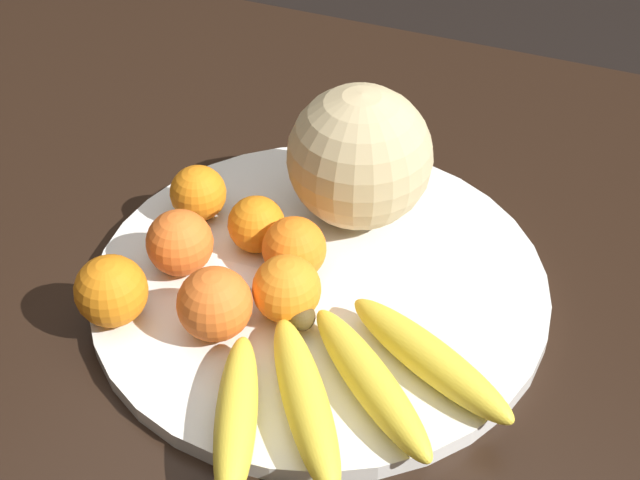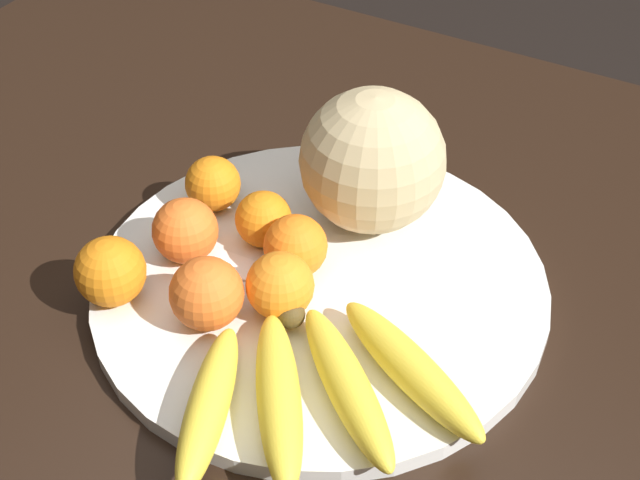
{
  "view_description": "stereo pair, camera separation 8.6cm",
  "coord_description": "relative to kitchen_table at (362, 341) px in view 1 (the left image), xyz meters",
  "views": [
    {
      "loc": [
        -0.2,
        0.62,
        1.35
      ],
      "look_at": [
        0.04,
        0.02,
        0.79
      ],
      "focal_mm": 50.0,
      "sensor_mm": 36.0,
      "label": 1
    },
    {
      "loc": [
        -0.27,
        0.58,
        1.35
      ],
      "look_at": [
        0.04,
        0.02,
        0.79
      ],
      "focal_mm": 50.0,
      "sensor_mm": 36.0,
      "label": 2
    }
  ],
  "objects": [
    {
      "name": "kitchen_table",
      "position": [
        0.0,
        0.0,
        0.0
      ],
      "size": [
        1.54,
        1.06,
        0.72
      ],
      "color": "black",
      "rests_on": "ground_plane"
    },
    {
      "name": "fruit_bowl",
      "position": [
        0.04,
        0.02,
        0.09
      ],
      "size": [
        0.46,
        0.46,
        0.02
      ],
      "color": "white",
      "rests_on": "kitchen_table"
    },
    {
      "name": "melon",
      "position": [
        0.04,
        -0.09,
        0.17
      ],
      "size": [
        0.15,
        0.15,
        0.15
      ],
      "color": "tan",
      "rests_on": "fruit_bowl"
    },
    {
      "name": "banana_bunch",
      "position": [
        -0.03,
        0.16,
        0.12
      ],
      "size": [
        0.27,
        0.27,
        0.04
      ],
      "rotation": [
        0.0,
        0.0,
        8.6
      ],
      "color": "#473819",
      "rests_on": "fruit_bowl"
    },
    {
      "name": "orange_front_left",
      "position": [
        0.18,
        0.06,
        0.13
      ],
      "size": [
        0.07,
        0.07,
        0.07
      ],
      "color": "orange",
      "rests_on": "fruit_bowl"
    },
    {
      "name": "orange_front_right",
      "position": [
        0.07,
        0.02,
        0.13
      ],
      "size": [
        0.06,
        0.06,
        0.06
      ],
      "color": "orange",
      "rests_on": "fruit_bowl"
    },
    {
      "name": "orange_mid_center",
      "position": [
        0.1,
        0.12,
        0.13
      ],
      "size": [
        0.07,
        0.07,
        0.07
      ],
      "color": "orange",
      "rests_on": "fruit_bowl"
    },
    {
      "name": "orange_back_left",
      "position": [
        0.2,
        0.14,
        0.13
      ],
      "size": [
        0.07,
        0.07,
        0.07
      ],
      "color": "orange",
      "rests_on": "fruit_bowl"
    },
    {
      "name": "orange_back_right",
      "position": [
        0.2,
        -0.02,
        0.13
      ],
      "size": [
        0.06,
        0.06,
        0.06
      ],
      "color": "orange",
      "rests_on": "fruit_bowl"
    },
    {
      "name": "orange_top_small",
      "position": [
        0.12,
        0.0,
        0.13
      ],
      "size": [
        0.06,
        0.06,
        0.06
      ],
      "color": "orange",
      "rests_on": "fruit_bowl"
    },
    {
      "name": "orange_side_extra",
      "position": [
        0.05,
        0.08,
        0.13
      ],
      "size": [
        0.07,
        0.07,
        0.07
      ],
      "color": "orange",
      "rests_on": "fruit_bowl"
    },
    {
      "name": "produce_tag",
      "position": [
        0.12,
        0.05,
        0.1
      ],
      "size": [
        0.09,
        0.03,
        0.0
      ],
      "rotation": [
        0.0,
        0.0,
        0.05
      ],
      "color": "white",
      "rests_on": "fruit_bowl"
    }
  ]
}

